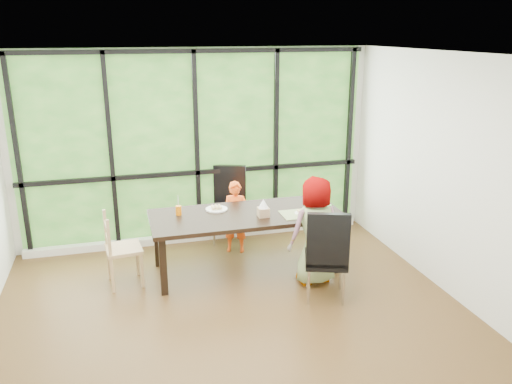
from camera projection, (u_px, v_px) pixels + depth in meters
ground at (234, 314)px, 5.52m from camera, size 5.00×5.00×0.00m
back_wall at (196, 147)px, 7.18m from camera, size 5.00×0.00×5.00m
foliage_backdrop at (196, 147)px, 7.16m from camera, size 4.80×0.02×2.65m
window_mullions at (197, 148)px, 7.12m from camera, size 4.80×0.06×2.65m
window_sill at (200, 236)px, 7.48m from camera, size 4.80×0.12×0.10m
dining_table at (246, 241)px, 6.46m from camera, size 2.38×1.06×0.75m
chair_window_leather at (229, 206)px, 7.26m from camera, size 0.58×0.58×1.08m
chair_interior_leather at (326, 253)px, 5.73m from camera, size 0.59×0.59×1.08m
chair_end_beech at (124, 249)px, 6.06m from camera, size 0.44×0.46×0.90m
child_toddler at (235, 217)px, 6.97m from camera, size 0.42×0.34×0.99m
child_older at (315, 231)px, 6.05m from camera, size 0.68×0.48×1.31m
placemat at (300, 214)px, 6.33m from camera, size 0.47×0.35×0.01m
plate_far at (217, 209)px, 6.47m from camera, size 0.28×0.28×0.02m
plate_near at (303, 213)px, 6.33m from camera, size 0.21×0.21×0.01m
orange_cup at (179, 210)px, 6.28m from camera, size 0.07×0.07×0.11m
green_cup at (329, 209)px, 6.31m from camera, size 0.08×0.08×0.12m
white_mug at (326, 201)px, 6.67m from camera, size 0.09×0.09×0.09m
tissue_box at (263, 212)px, 6.23m from camera, size 0.13×0.13×0.11m
crepe_rolls_far at (216, 207)px, 6.46m from camera, size 0.15×0.12×0.04m
crepe_rolls_near at (303, 211)px, 6.32m from camera, size 0.15×0.12×0.04m
straw_white at (178, 203)px, 6.26m from camera, size 0.01×0.04×0.20m
straw_pink at (329, 202)px, 6.28m from camera, size 0.01×0.04×0.20m
tissue at (263, 203)px, 6.19m from camera, size 0.12×0.12×0.11m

